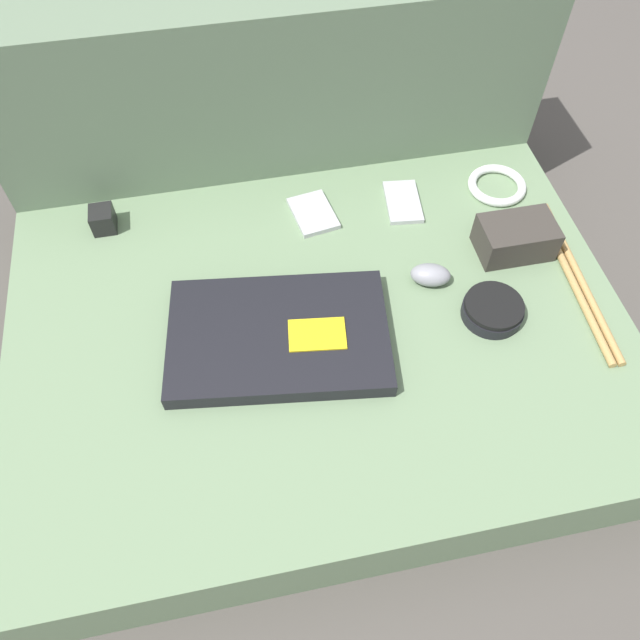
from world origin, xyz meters
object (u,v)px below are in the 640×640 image
camera_pouch (516,237)px  phone_black (403,202)px  phone_silver (313,213)px  speaker_puck (493,310)px  laptop (279,336)px  computer_mouse (430,275)px  charger_brick (103,219)px

camera_pouch → phone_black: bearing=137.1°
phone_silver → speaker_puck: bearing=-58.3°
laptop → phone_silver: bearing=75.6°
speaker_puck → camera_pouch: (0.09, 0.13, 0.02)m
computer_mouse → camera_pouch: camera_pouch is taller
laptop → camera_pouch: camera_pouch is taller
computer_mouse → charger_brick: 0.60m
laptop → phone_silver: laptop is taller
speaker_puck → phone_silver: speaker_puck is taller
speaker_puck → phone_silver: size_ratio=0.91×
camera_pouch → charger_brick: camera_pouch is taller
computer_mouse → phone_silver: computer_mouse is taller
laptop → computer_mouse: bearing=22.1°
computer_mouse → laptop: bearing=-147.7°
computer_mouse → camera_pouch: size_ratio=0.60×
camera_pouch → charger_brick: bearing=164.6°
computer_mouse → camera_pouch: 0.17m
speaker_puck → charger_brick: size_ratio=2.17×
phone_black → charger_brick: (-0.55, 0.05, 0.02)m
phone_silver → camera_pouch: (0.33, -0.15, 0.03)m
laptop → camera_pouch: (0.44, 0.11, 0.02)m
camera_pouch → speaker_puck: bearing=-123.7°
laptop → charger_brick: size_ratio=8.11×
laptop → computer_mouse: 0.28m
speaker_puck → phone_black: (-0.07, 0.28, -0.01)m
phone_silver → charger_brick: charger_brick is taller
phone_silver → phone_black: size_ratio=0.97×
speaker_puck → charger_brick: bearing=152.4°
computer_mouse → charger_brick: charger_brick is taller
charger_brick → laptop: bearing=-48.6°
laptop → camera_pouch: size_ratio=2.90×
phone_silver → phone_black: same height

